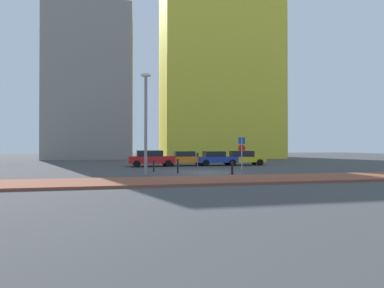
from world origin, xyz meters
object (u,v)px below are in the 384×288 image
Objects in this scene: parked_car_orange at (185,158)px; traffic_bollard_mid at (232,168)px; traffic_bollard_far at (178,166)px; street_lamp at (146,115)px; traffic_bollard_near at (154,166)px; parked_car_blue at (216,158)px; parking_sign_post at (242,149)px; parking_meter at (198,159)px; parked_car_yellow at (243,158)px; parked_car_red at (151,158)px.

parked_car_orange reaches higher than traffic_bollard_mid.
parked_car_orange is 8.13m from traffic_bollard_far.
traffic_bollard_near is (0.67, 2.28, -3.60)m from street_lamp.
parking_sign_post is at bearing -82.06° from parked_car_blue.
parking_meter is 1.38× the size of traffic_bollard_far.
street_lamp reaches higher than parked_car_orange.
parking_meter is at bearing -176.54° from parking_sign_post.
parked_car_blue is 0.93× the size of parked_car_yellow.
parked_car_blue reaches higher than traffic_bollard_near.
parking_meter is at bearing 113.46° from traffic_bollard_mid.
parked_car_red is 1.64× the size of parking_sign_post.
parked_car_orange reaches higher than parked_car_blue.
street_lamp is at bearing -145.49° from parking_meter.
traffic_bollard_far is (2.29, 0.75, -3.55)m from street_lamp.
parked_car_orange is 4.47× the size of traffic_bollard_far.
parked_car_yellow is at bearing 0.48° from parked_car_red.
parked_car_yellow is 4.28× the size of traffic_bollard_far.
traffic_bollard_far is (-3.51, 1.60, 0.06)m from traffic_bollard_mid.
parked_car_orange reaches higher than traffic_bollard_far.
parked_car_orange is 3.23× the size of parking_meter.
parked_car_red is at bearing 118.54° from traffic_bollard_mid.
traffic_bollard_far is at bearing 18.16° from street_lamp.
traffic_bollard_near is at bearing -146.88° from parked_car_yellow.
traffic_bollard_far is at bearing -135.52° from parked_car_yellow.
traffic_bollard_mid is at bearing -24.58° from traffic_bollard_far.
traffic_bollard_mid is (5.02, -9.23, -0.36)m from parked_car_red.
traffic_bollard_mid is at bearing -118.95° from parking_sign_post.
parked_car_red is 6.11m from traffic_bollard_near.
parking_sign_post is 3.89m from parking_meter.
parking_meter is (-3.80, -0.23, -0.79)m from parking_sign_post.
parked_car_blue is 9.35m from traffic_bollard_mid.
parked_car_blue is 9.10m from traffic_bollard_far.
parking_sign_post is at bearing 3.46° from parking_meter.
parked_car_yellow is 3.09× the size of parking_meter.
street_lamp is at bearing -161.84° from traffic_bollard_far.
parked_car_blue is 2.89m from parked_car_yellow.
parked_car_red reaches higher than parked_car_yellow.
parked_car_red is 6.47m from parking_meter.
parking_sign_post is 2.95× the size of traffic_bollard_near.
parked_car_yellow reaches higher than traffic_bollard_far.
parked_car_red is 3.16× the size of parking_meter.
traffic_bollard_near is at bearing -170.46° from parking_meter.
parked_car_yellow is 8.17m from parking_meter.
street_lamp reaches higher than parking_sign_post.
parking_meter is (3.40, -5.51, 0.11)m from parked_car_red.
parked_car_orange reaches higher than traffic_bollard_near.
parked_car_blue is 4.53× the size of traffic_bollard_mid.
parked_car_blue is (6.47, 0.00, -0.06)m from parked_car_red.
parked_car_blue is 4.43× the size of traffic_bollard_near.
traffic_bollard_mid is (1.69, -9.52, -0.29)m from parked_car_orange.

